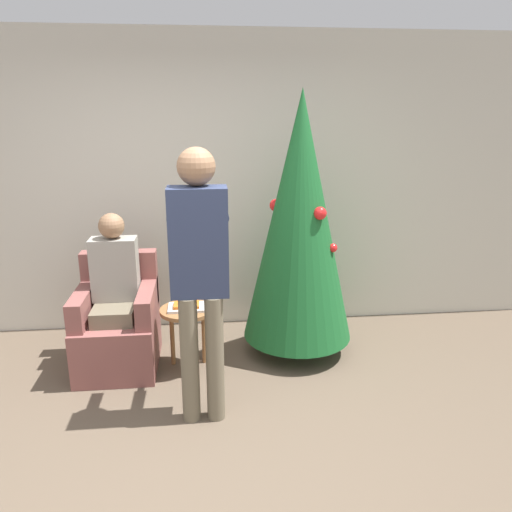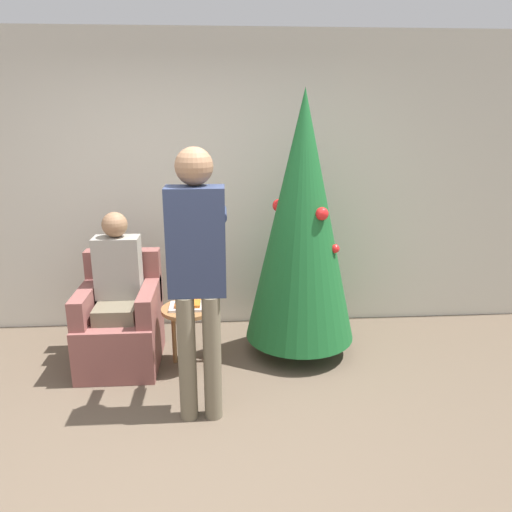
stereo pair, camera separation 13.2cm
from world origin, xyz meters
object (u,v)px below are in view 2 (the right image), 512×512
(person_standing, at_px, (197,263))
(person_seated, at_px, (117,284))
(christmas_tree, at_px, (302,219))
(armchair, at_px, (121,325))
(side_stool, at_px, (188,317))

(person_standing, bearing_deg, person_seated, 131.79)
(christmas_tree, height_order, armchair, christmas_tree)
(christmas_tree, bearing_deg, armchair, -176.87)
(armchair, distance_m, person_seated, 0.36)
(side_stool, bearing_deg, person_seated, 169.10)
(christmas_tree, relative_size, armchair, 2.45)
(christmas_tree, relative_size, person_seated, 1.74)
(armchair, bearing_deg, side_stool, -12.98)
(christmas_tree, distance_m, person_seated, 1.57)
(person_seated, xyz_separation_m, side_stool, (0.56, -0.11, -0.25))
(armchair, height_order, side_stool, armchair)
(person_seated, xyz_separation_m, person_standing, (0.68, -0.76, 0.40))
(armchair, bearing_deg, christmas_tree, 3.13)
(armchair, relative_size, side_stool, 1.73)
(person_seated, distance_m, side_stool, 0.62)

